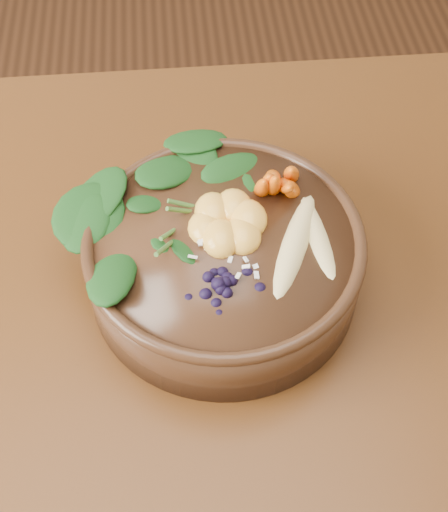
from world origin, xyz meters
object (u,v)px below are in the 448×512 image
at_px(blueberry_pile, 222,274).
at_px(stoneware_bowl, 224,261).
at_px(kale_heap, 186,178).
at_px(dining_table, 139,347).
at_px(mandarin_cluster, 227,215).
at_px(banana_halves, 307,232).
at_px(carrot_cluster, 280,159).

bearing_deg(blueberry_pile, stoneware_bowl, 82.83).
xyz_separation_m(kale_heap, blueberry_pile, (0.03, -0.14, -0.00)).
relative_size(dining_table, mandarin_cluster, 15.58).
xyz_separation_m(dining_table, banana_halves, (0.21, 0.02, 0.20)).
distance_m(dining_table, banana_halves, 0.29).
bearing_deg(carrot_cluster, mandarin_cluster, -129.81).
bearing_deg(mandarin_cluster, dining_table, -158.70).
bearing_deg(mandarin_cluster, banana_halves, -19.78).
bearing_deg(kale_heap, mandarin_cluster, -51.82).
distance_m(stoneware_bowl, mandarin_cluster, 0.06).
bearing_deg(carrot_cluster, kale_heap, -169.49).
distance_m(carrot_cluster, mandarin_cluster, 0.09).
bearing_deg(stoneware_bowl, kale_heap, 116.83).
relative_size(kale_heap, mandarin_cluster, 2.07).
relative_size(stoneware_bowl, carrot_cluster, 3.62).
xyz_separation_m(stoneware_bowl, mandarin_cluster, (0.01, 0.02, 0.06)).
xyz_separation_m(dining_table, blueberry_pile, (0.11, -0.04, 0.20)).
height_order(dining_table, stoneware_bowl, stoneware_bowl).
distance_m(carrot_cluster, blueberry_pile, 0.17).
height_order(mandarin_cluster, blueberry_pile, blueberry_pile).
bearing_deg(banana_halves, dining_table, -165.65).
relative_size(dining_table, kale_heap, 7.54).
height_order(stoneware_bowl, mandarin_cluster, mandarin_cluster).
bearing_deg(carrot_cluster, banana_halves, -66.94).
xyz_separation_m(carrot_cluster, mandarin_cluster, (-0.07, -0.06, -0.03)).
bearing_deg(mandarin_cluster, blueberry_pile, -99.30).
bearing_deg(kale_heap, blueberry_pile, -78.23).
xyz_separation_m(banana_halves, mandarin_cluster, (-0.09, 0.03, 0.00)).
distance_m(stoneware_bowl, carrot_cluster, 0.14).
distance_m(kale_heap, carrot_cluster, 0.11).
relative_size(carrot_cluster, blueberry_pile, 0.60).
distance_m(kale_heap, mandarin_cluster, 0.07).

